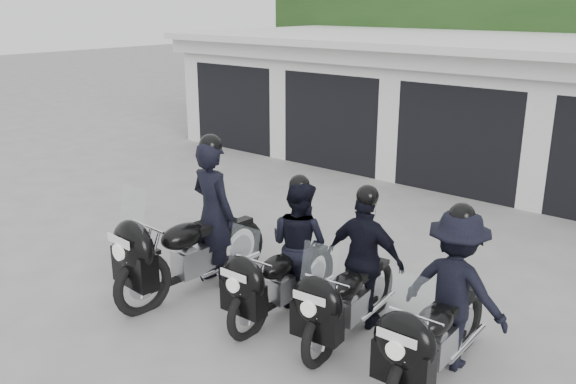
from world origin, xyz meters
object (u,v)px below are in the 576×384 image
Objects in this scene: police_bike_c at (358,271)px; police_bike_b at (290,255)px; police_bike_a at (194,230)px; police_bike_d at (448,302)px.

police_bike_b is at bearing -178.60° from police_bike_c.
police_bike_c is (0.92, 0.11, 0.01)m from police_bike_b.
police_bike_b is at bearing 19.33° from police_bike_a.
police_bike_d is at bearing -9.99° from police_bike_c.
police_bike_a is 2.33m from police_bike_c.
police_bike_b is 0.95× the size of police_bike_d.
police_bike_a is 3.47m from police_bike_d.
police_bike_b is at bearing 178.97° from police_bike_d.
police_bike_a reaches higher than police_bike_b.
police_bike_a is 1.21× the size of police_bike_b.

